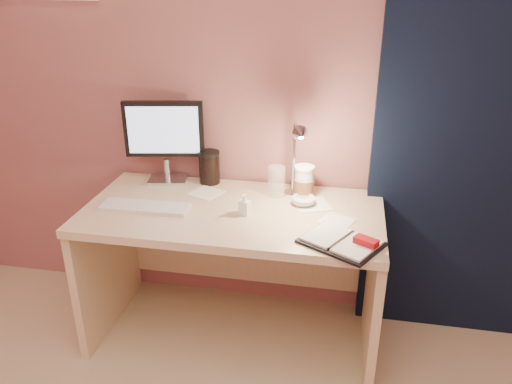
% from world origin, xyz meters
% --- Properties ---
extents(room, '(3.50, 3.50, 3.50)m').
position_xyz_m(room, '(0.95, 1.69, 1.14)').
color(room, '#C6B28E').
rests_on(room, ground).
extents(desk, '(1.40, 0.70, 0.73)m').
position_xyz_m(desk, '(0.00, 1.45, 0.50)').
color(desk, beige).
rests_on(desk, ground).
extents(monitor, '(0.40, 0.18, 0.43)m').
position_xyz_m(monitor, '(-0.42, 1.66, 0.99)').
color(monitor, silver).
rests_on(monitor, desk).
extents(keyboard, '(0.42, 0.13, 0.02)m').
position_xyz_m(keyboard, '(-0.40, 1.31, 0.74)').
color(keyboard, white).
rests_on(keyboard, desk).
extents(planner, '(0.38, 0.35, 0.05)m').
position_xyz_m(planner, '(0.52, 1.14, 0.74)').
color(planner, black).
rests_on(planner, desk).
extents(paper_a, '(0.21, 0.21, 0.00)m').
position_xyz_m(paper_a, '(0.36, 1.50, 0.73)').
color(paper_a, white).
rests_on(paper_a, desk).
extents(paper_b, '(0.19, 0.19, 0.00)m').
position_xyz_m(paper_b, '(0.49, 1.35, 0.73)').
color(paper_b, white).
rests_on(paper_b, desk).
extents(paper_c, '(0.18, 0.18, 0.00)m').
position_xyz_m(paper_c, '(-0.17, 1.54, 0.73)').
color(paper_c, white).
rests_on(paper_c, desk).
extents(coffee_cup, '(0.10, 0.10, 0.16)m').
position_xyz_m(coffee_cup, '(0.31, 1.58, 0.81)').
color(coffee_cup, white).
rests_on(coffee_cup, desk).
extents(clear_cup, '(0.09, 0.09, 0.15)m').
position_xyz_m(clear_cup, '(0.18, 1.58, 0.80)').
color(clear_cup, white).
rests_on(clear_cup, desk).
extents(bowl, '(0.13, 0.13, 0.04)m').
position_xyz_m(bowl, '(0.32, 1.49, 0.75)').
color(bowl, white).
rests_on(bowl, desk).
extents(lotion_bottle, '(0.05, 0.05, 0.10)m').
position_xyz_m(lotion_bottle, '(0.07, 1.34, 0.78)').
color(lotion_bottle, white).
rests_on(lotion_bottle, desk).
extents(dark_jar, '(0.11, 0.11, 0.15)m').
position_xyz_m(dark_jar, '(-0.19, 1.68, 0.81)').
color(dark_jar, black).
rests_on(dark_jar, desk).
extents(desk_lamp, '(0.14, 0.25, 0.40)m').
position_xyz_m(desk_lamp, '(0.23, 1.50, 0.98)').
color(desk_lamp, silver).
rests_on(desk_lamp, desk).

